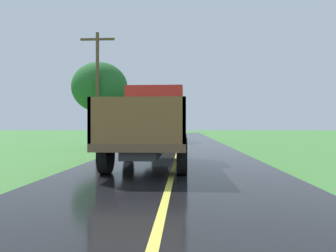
{
  "coord_description": "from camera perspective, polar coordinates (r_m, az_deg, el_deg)",
  "views": [
    {
      "loc": [
        0.34,
        -1.43,
        1.4
      ],
      "look_at": [
        -0.33,
        11.02,
        1.4
      ],
      "focal_mm": 32.63,
      "sensor_mm": 36.0,
      "label": 1
    }
  ],
  "objects": [
    {
      "name": "banana_truck_near",
      "position": [
        10.85,
        -2.71,
        0.41
      ],
      "size": [
        2.38,
        5.82,
        2.8
      ],
      "color": "#2D2D30",
      "rests_on": "road_surface"
    },
    {
      "name": "roadside_tree_near_left",
      "position": [
        20.74,
        -12.61,
        7.03
      ],
      "size": [
        3.64,
        3.64,
        5.59
      ],
      "color": "#4C3823",
      "rests_on": "ground"
    },
    {
      "name": "utility_pole_roadside",
      "position": [
        18.75,
        -13.04,
        7.27
      ],
      "size": [
        2.04,
        0.2,
        6.96
      ],
      "color": "brown",
      "rests_on": "ground"
    },
    {
      "name": "banana_truck_far",
      "position": [
        25.93,
        0.44,
        0.14
      ],
      "size": [
        2.38,
        5.81,
        2.8
      ],
      "color": "#2D2D30",
      "rests_on": "road_surface"
    }
  ]
}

